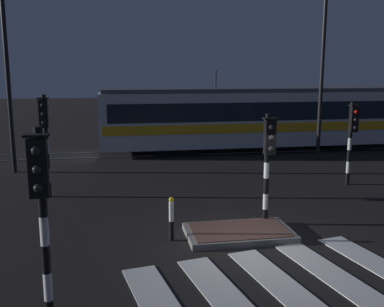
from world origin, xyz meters
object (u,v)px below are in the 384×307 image
traffic_light_corner_far_right (352,131)px  traffic_light_corner_near_left (41,200)px  traffic_light_corner_far_left (45,131)px  street_lamp_trackside_left (4,50)px  tram (262,117)px  street_lamp_trackside_right (325,55)px  traffic_light_median_centre (268,153)px  bollard_island_edge (171,219)px

traffic_light_corner_far_right → traffic_light_corner_near_left: 12.22m
traffic_light_corner_far_left → traffic_light_corner_near_left: bearing=-82.2°
traffic_light_corner_near_left → street_lamp_trackside_left: street_lamp_trackside_left is taller
traffic_light_corner_far_right → tram: tram is taller
traffic_light_corner_near_left → tram: size_ratio=0.20×
street_lamp_trackside_right → street_lamp_trackside_left: street_lamp_trackside_left is taller
traffic_light_corner_near_left → street_lamp_trackside_right: 16.13m
traffic_light_corner_near_left → traffic_light_corner_far_left: bearing=97.8°
traffic_light_median_centre → traffic_light_corner_near_left: bearing=-141.3°
bollard_island_edge → street_lamp_trackside_left: bearing=123.2°
traffic_light_corner_far_left → traffic_light_median_centre: bearing=-31.6°
traffic_light_corner_far_right → traffic_light_corner_near_left: bearing=-141.2°
tram → street_lamp_trackside_right: bearing=-61.1°
tram → traffic_light_corner_far_right: bearing=-83.9°
traffic_light_median_centre → street_lamp_trackside_left: (-8.08, 7.65, 2.90)m
traffic_light_corner_far_right → street_lamp_trackside_right: (0.96, 4.32, 2.82)m
traffic_light_corner_far_left → street_lamp_trackside_left: street_lamp_trackside_left is taller
traffic_light_corner_far_left → bollard_island_edge: traffic_light_corner_far_left is taller
street_lamp_trackside_right → street_lamp_trackside_left: bearing=-179.0°
traffic_light_median_centre → traffic_light_corner_near_left: (-5.10, -4.08, 0.19)m
traffic_light_corner_far_right → traffic_light_median_centre: (-4.42, -3.58, 0.00)m
traffic_light_corner_near_left → tram: tram is taller
tram → bollard_island_edge: bearing=-118.2°
traffic_light_corner_near_left → tram: 17.49m
traffic_light_corner_near_left → street_lamp_trackside_left: (-2.98, 11.73, 2.71)m
traffic_light_corner_far_left → tram: size_ratio=0.20×
street_lamp_trackside_right → tram: street_lamp_trackside_right is taller
bollard_island_edge → street_lamp_trackside_right: bearing=46.7°
traffic_light_corner_far_left → tram: (9.79, 7.28, -0.48)m
traffic_light_corner_far_right → tram: size_ratio=0.18×
street_lamp_trackside_right → traffic_light_corner_near_left: bearing=-131.2°
traffic_light_corner_far_right → traffic_light_corner_near_left: (-9.52, -7.66, 0.19)m
traffic_light_corner_far_right → street_lamp_trackside_right: 5.25m
traffic_light_corner_far_right → bollard_island_edge: (-7.08, -4.21, -1.43)m
traffic_light_corner_near_left → tram: bearing=60.1°
traffic_light_corner_near_left → bollard_island_edge: bearing=54.8°
traffic_light_corner_far_right → traffic_light_corner_far_left: traffic_light_corner_far_left is taller
tram → bollard_island_edge: (-6.28, -11.71, -1.19)m
traffic_light_corner_far_right → street_lamp_trackside_right: street_lamp_trackside_right is taller
traffic_light_median_centre → traffic_light_corner_far_left: (-6.17, 3.79, 0.24)m
street_lamp_trackside_right → bollard_island_edge: bearing=-133.3°
traffic_light_median_centre → street_lamp_trackside_right: (5.38, 7.90, 2.82)m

